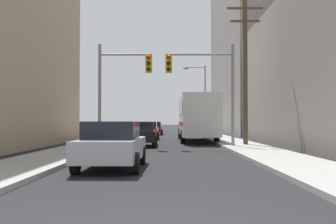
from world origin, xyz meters
TOP-DOWN VIEW (x-y plane):
  - sidewalk_left at (-4.55, 50.00)m, footprint 2.64×160.00m
  - sidewalk_right at (4.55, 50.00)m, footprint 2.64×160.00m
  - city_bus at (2.28, 26.18)m, footprint 2.67×11.51m
  - sedan_silver at (-1.63, 7.94)m, footprint 1.95×4.23m
  - sedan_black at (-1.59, 19.80)m, footprint 1.95×4.25m
  - sedan_red at (-1.74, 29.41)m, footprint 1.95×4.22m
  - sedan_maroon at (-1.63, 41.44)m, footprint 1.95×4.25m
  - traffic_signal_near_left at (-2.54, 18.12)m, footprint 3.11×0.44m
  - traffic_signal_near_right at (2.14, 18.12)m, footprint 3.97×0.44m
  - utility_pole_right at (4.82, 19.52)m, footprint 2.20×0.28m
  - street_lamp_right at (3.55, 37.49)m, footprint 2.42×0.32m
  - building_right_mid_block at (14.70, 46.99)m, footprint 15.54×27.34m

SIDE VIEW (x-z plane):
  - sidewalk_left at x=-4.55m, z-range 0.00..0.15m
  - sidewalk_right at x=4.55m, z-range 0.00..0.15m
  - sedan_silver at x=-1.63m, z-range 0.01..1.53m
  - sedan_black at x=-1.59m, z-range 0.01..1.53m
  - sedan_red at x=-1.74m, z-range 0.01..1.53m
  - sedan_maroon at x=-1.63m, z-range 0.01..1.53m
  - city_bus at x=2.28m, z-range 0.23..3.63m
  - traffic_signal_near_left at x=-2.54m, z-range 1.01..7.01m
  - traffic_signal_near_right at x=2.14m, z-range 1.05..7.05m
  - street_lamp_right at x=3.55m, z-range 0.79..8.29m
  - utility_pole_right at x=4.82m, z-range 0.27..9.35m
  - building_right_mid_block at x=14.70m, z-range 0.00..32.68m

